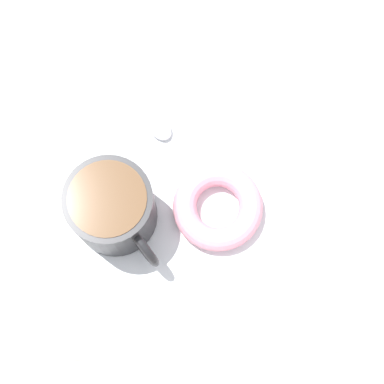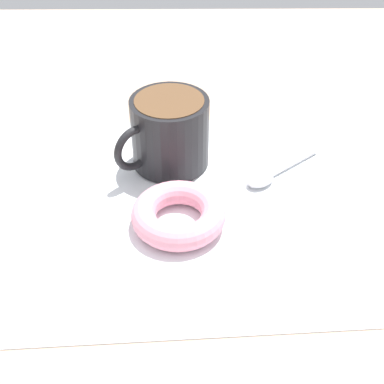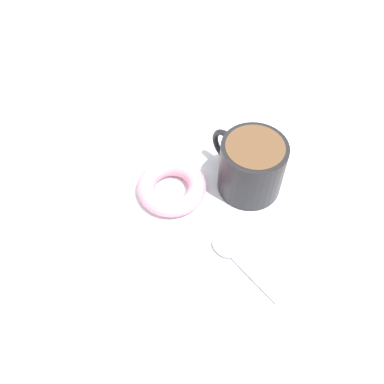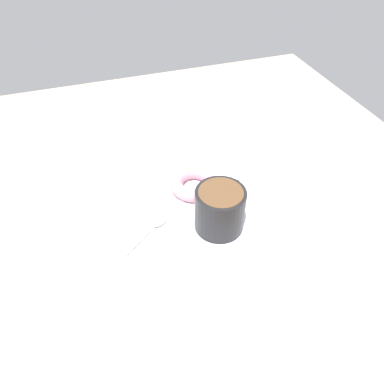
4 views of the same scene
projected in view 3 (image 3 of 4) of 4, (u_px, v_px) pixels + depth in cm
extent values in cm
cube|color=tan|center=(195.00, 219.00, 61.65)|extent=(120.00, 120.00, 2.00)
cube|color=white|center=(192.00, 201.00, 62.14)|extent=(37.30, 37.30, 0.30)
cylinder|color=black|center=(252.00, 167.00, 60.15)|extent=(9.26, 9.26, 8.52)
cylinder|color=brown|center=(255.00, 148.00, 56.85)|extent=(8.06, 8.06, 0.60)
torus|color=black|center=(226.00, 147.00, 62.40)|extent=(4.34, 4.92, 5.67)
torus|color=pink|center=(172.00, 187.00, 61.76)|extent=(10.07, 10.07, 2.67)
ellipsoid|color=silver|center=(223.00, 247.00, 56.99)|extent=(4.12, 4.31, 0.90)
cylinder|color=silver|center=(252.00, 276.00, 54.71)|extent=(6.00, 7.36, 0.56)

